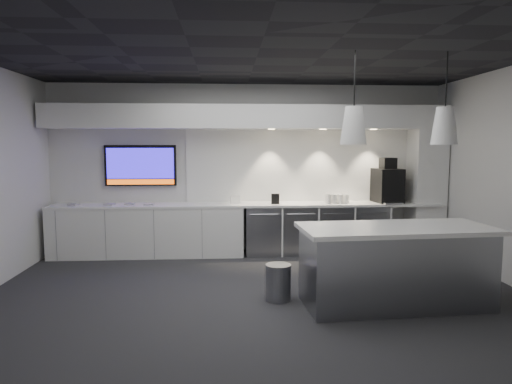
{
  "coord_description": "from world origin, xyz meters",
  "views": [
    {
      "loc": [
        -0.38,
        -5.75,
        1.94
      ],
      "look_at": [
        0.06,
        1.1,
        1.22
      ],
      "focal_mm": 32.0,
      "sensor_mm": 36.0,
      "label": 1
    }
  ],
  "objects": [
    {
      "name": "wall_front",
      "position": [
        0.0,
        -2.5,
        1.5
      ],
      "size": [
        7.0,
        0.0,
        7.0
      ],
      "primitive_type": "plane",
      "rotation": [
        -1.57,
        0.0,
        0.0
      ],
      "color": "silver",
      "rests_on": "floor"
    },
    {
      "name": "wall_tv",
      "position": [
        -1.9,
        2.45,
        1.56
      ],
      "size": [
        1.25,
        0.07,
        0.72
      ],
      "color": "black",
      "rests_on": "wall_back"
    },
    {
      "name": "island",
      "position": [
        1.63,
        -0.52,
        0.49
      ],
      "size": [
        2.33,
        1.12,
        0.96
      ],
      "rotation": [
        0.0,
        0.0,
        0.07
      ],
      "color": "gray",
      "rests_on": "floor"
    },
    {
      "name": "sign_white",
      "position": [
        -0.23,
        2.14,
        0.97
      ],
      "size": [
        0.18,
        0.07,
        0.14
      ],
      "primitive_type": "cube",
      "rotation": [
        0.0,
        0.0,
        0.3
      ],
      "color": "white",
      "rests_on": "back_counter"
    },
    {
      "name": "backsplash",
      "position": [
        1.2,
        2.48,
        1.55
      ],
      "size": [
        4.6,
        0.03,
        1.3
      ],
      "primitive_type": "cube",
      "color": "white",
      "rests_on": "wall_back"
    },
    {
      "name": "floor",
      "position": [
        0.0,
        0.0,
        0.0
      ],
      "size": [
        7.0,
        7.0,
        0.0
      ],
      "primitive_type": "plane",
      "color": "#29292B",
      "rests_on": "ground"
    },
    {
      "name": "tray_d",
      "position": [
        -1.71,
        2.09,
        0.91
      ],
      "size": [
        0.16,
        0.16,
        0.02
      ],
      "primitive_type": "cube",
      "rotation": [
        0.0,
        0.0,
        0.02
      ],
      "color": "#A2A2A2",
      "rests_on": "back_counter"
    },
    {
      "name": "soffit",
      "position": [
        0.0,
        2.2,
        2.4
      ],
      "size": [
        6.9,
        0.6,
        0.4
      ],
      "primitive_type": "cube",
      "color": "white",
      "rests_on": "wall_back"
    },
    {
      "name": "left_base_cabinets",
      "position": [
        -1.75,
        2.17,
        0.43
      ],
      "size": [
        3.3,
        0.63,
        0.86
      ],
      "primitive_type": "cube",
      "color": "white",
      "rests_on": "floor"
    },
    {
      "name": "tray_b",
      "position": [
        -2.38,
        2.12,
        0.91
      ],
      "size": [
        0.18,
        0.18,
        0.02
      ],
      "primitive_type": "cube",
      "rotation": [
        0.0,
        0.0,
        -0.13
      ],
      "color": "#A2A2A2",
      "rests_on": "back_counter"
    },
    {
      "name": "pendant_right",
      "position": [
        2.17,
        -0.52,
        2.15
      ],
      "size": [
        0.31,
        0.31,
        1.14
      ],
      "color": "white",
      "rests_on": "ceiling"
    },
    {
      "name": "pendant_left",
      "position": [
        1.09,
        -0.52,
        2.15
      ],
      "size": [
        0.31,
        0.31,
        1.14
      ],
      "color": "white",
      "rests_on": "ceiling"
    },
    {
      "name": "fridge_unit_d",
      "position": [
        2.14,
        2.17,
        0.42
      ],
      "size": [
        0.6,
        0.61,
        0.85
      ],
      "primitive_type": "cube",
      "color": "gray",
      "rests_on": "floor"
    },
    {
      "name": "column",
      "position": [
        3.2,
        2.2,
        1.3
      ],
      "size": [
        0.55,
        0.55,
        2.6
      ],
      "primitive_type": "cube",
      "color": "white",
      "rests_on": "floor"
    },
    {
      "name": "coffee_machine",
      "position": [
        2.49,
        2.2,
        1.23
      ],
      "size": [
        0.49,
        0.65,
        0.8
      ],
      "rotation": [
        0.0,
        0.0,
        0.11
      ],
      "color": "black",
      "rests_on": "back_counter"
    },
    {
      "name": "fridge_unit_b",
      "position": [
        0.88,
        2.17,
        0.42
      ],
      "size": [
        0.6,
        0.61,
        0.85
      ],
      "primitive_type": "cube",
      "color": "gray",
      "rests_on": "floor"
    },
    {
      "name": "tray_a",
      "position": [
        -2.99,
        2.15,
        0.91
      ],
      "size": [
        0.2,
        0.2,
        0.02
      ],
      "primitive_type": "cube",
      "rotation": [
        0.0,
        0.0,
        -0.27
      ],
      "color": "#A2A2A2",
      "rests_on": "back_counter"
    },
    {
      "name": "back_counter",
      "position": [
        0.0,
        2.17,
        0.88
      ],
      "size": [
        6.8,
        0.65,
        0.04
      ],
      "primitive_type": "cube",
      "color": "white",
      "rests_on": "left_base_cabinets"
    },
    {
      "name": "ceiling",
      "position": [
        0.0,
        0.0,
        3.0
      ],
      "size": [
        7.0,
        7.0,
        0.0
      ],
      "primitive_type": "plane",
      "rotation": [
        3.14,
        0.0,
        0.0
      ],
      "color": "black",
      "rests_on": "wall_back"
    },
    {
      "name": "wall_back",
      "position": [
        0.0,
        2.5,
        1.5
      ],
      "size": [
        7.0,
        0.0,
        7.0
      ],
      "primitive_type": "plane",
      "rotation": [
        1.57,
        0.0,
        0.0
      ],
      "color": "silver",
      "rests_on": "floor"
    },
    {
      "name": "sign_black",
      "position": [
        0.46,
        2.08,
        0.99
      ],
      "size": [
        0.14,
        0.02,
        0.18
      ],
      "primitive_type": "cube",
      "rotation": [
        0.0,
        0.0,
        -0.01
      ],
      "color": "black",
      "rests_on": "back_counter"
    },
    {
      "name": "fridge_unit_a",
      "position": [
        0.25,
        2.17,
        0.42
      ],
      "size": [
        0.6,
        0.61,
        0.85
      ],
      "primitive_type": "cube",
      "color": "gray",
      "rests_on": "floor"
    },
    {
      "name": "tray_c",
      "position": [
        -2.05,
        2.15,
        0.91
      ],
      "size": [
        0.16,
        0.16,
        0.02
      ],
      "primitive_type": "cube",
      "rotation": [
        0.0,
        0.0,
        0.02
      ],
      "color": "#A2A2A2",
      "rests_on": "back_counter"
    },
    {
      "name": "fridge_unit_c",
      "position": [
        1.51,
        2.17,
        0.42
      ],
      "size": [
        0.6,
        0.61,
        0.85
      ],
      "primitive_type": "cube",
      "color": "gray",
      "rests_on": "floor"
    },
    {
      "name": "cup_cluster",
      "position": [
        1.56,
        2.1,
        0.98
      ],
      "size": [
        0.39,
        0.18,
        0.16
      ],
      "primitive_type": null,
      "color": "silver",
      "rests_on": "back_counter"
    },
    {
      "name": "bin",
      "position": [
        0.25,
        -0.25,
        0.22
      ],
      "size": [
        0.39,
        0.39,
        0.45
      ],
      "primitive_type": "cylinder",
      "rotation": [
        0.0,
        0.0,
        0.27
      ],
      "color": "gray",
      "rests_on": "floor"
    }
  ]
}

